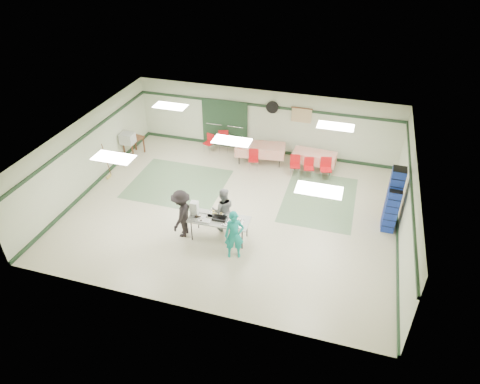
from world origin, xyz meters
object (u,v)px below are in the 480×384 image
(serving_table, at_px, (219,220))
(chair_a, at_px, (309,165))
(broom, at_px, (106,160))
(crate_stack_red, at_px, (392,202))
(dining_table_a, at_px, (314,157))
(volunteer_teal, at_px, (234,235))
(chair_c, at_px, (326,166))
(volunteer_grey, at_px, (223,210))
(chair_d, at_px, (253,157))
(volunteer_dark, at_px, (182,214))
(crate_stack_blue_a, at_px, (393,198))
(chair_loose_a, at_px, (223,139))
(printer_table, at_px, (133,141))
(crate_stack_blue_b, at_px, (391,210))
(chair_loose_b, at_px, (210,141))
(dining_table_b, at_px, (260,149))
(chair_b, at_px, (295,163))
(office_printer, at_px, (127,138))

(serving_table, distance_m, chair_a, 4.98)
(broom, bearing_deg, crate_stack_red, 7.73)
(crate_stack_red, bearing_deg, dining_table_a, 136.11)
(volunteer_teal, relative_size, chair_c, 1.76)
(volunteer_grey, height_order, crate_stack_red, crate_stack_red)
(chair_d, xyz_separation_m, broom, (-5.17, -2.28, 0.27))
(volunteer_grey, xyz_separation_m, volunteer_dark, (-1.14, -0.65, 0.06))
(dining_table_a, bearing_deg, crate_stack_blue_a, -42.02)
(chair_loose_a, relative_size, printer_table, 0.93)
(dining_table_a, relative_size, broom, 1.15)
(crate_stack_blue_b, height_order, printer_table, crate_stack_blue_b)
(chair_loose_b, relative_size, broom, 0.53)
(dining_table_b, relative_size, chair_d, 2.52)
(dining_table_a, bearing_deg, chair_b, -135.95)
(volunteer_grey, relative_size, office_printer, 2.84)
(chair_c, bearing_deg, chair_d, 167.53)
(volunteer_grey, relative_size, dining_table_a, 0.90)
(chair_b, height_order, broom, broom)
(volunteer_grey, bearing_deg, chair_a, -138.50)
(volunteer_teal, bearing_deg, broom, 134.16)
(volunteer_teal, relative_size, chair_b, 1.93)
(chair_a, xyz_separation_m, office_printer, (-7.30, -0.76, 0.47))
(chair_a, xyz_separation_m, chair_b, (-0.54, 0.00, 0.01))
(volunteer_dark, relative_size, chair_a, 2.06)
(chair_b, relative_size, crate_stack_blue_b, 0.53)
(chair_c, bearing_deg, chair_loose_a, 154.14)
(dining_table_a, xyz_separation_m, crate_stack_red, (2.88, -2.77, 0.28))
(crate_stack_blue_a, relative_size, printer_table, 2.25)
(dining_table_b, height_order, crate_stack_red, crate_stack_red)
(dining_table_a, height_order, chair_loose_a, chair_loose_a)
(dining_table_b, height_order, broom, broom)
(chair_d, bearing_deg, volunteer_grey, -102.58)
(volunteer_grey, distance_m, chair_d, 4.03)
(volunteer_grey, distance_m, chair_a, 4.56)
(chair_c, distance_m, printer_table, 7.95)
(volunteer_grey, xyz_separation_m, crate_stack_red, (5.13, 1.83, 0.08))
(volunteer_dark, relative_size, crate_stack_blue_b, 1.05)
(volunteer_dark, distance_m, chair_a, 5.71)
(chair_c, bearing_deg, chair_loose_b, 157.88)
(volunteer_dark, bearing_deg, crate_stack_red, 109.87)
(chair_loose_a, bearing_deg, chair_a, -33.02)
(chair_c, bearing_deg, broom, -176.72)
(serving_table, height_order, crate_stack_blue_b, crate_stack_blue_b)
(dining_table_b, relative_size, chair_a, 2.58)
(volunteer_teal, relative_size, chair_a, 1.98)
(volunteer_teal, distance_m, crate_stack_red, 5.31)
(chair_c, bearing_deg, crate_stack_blue_a, -57.42)
(volunteer_dark, height_order, dining_table_b, volunteer_dark)
(volunteer_dark, relative_size, crate_stack_blue_a, 0.76)
(volunteer_teal, xyz_separation_m, broom, (-5.98, 2.88, -0.03))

